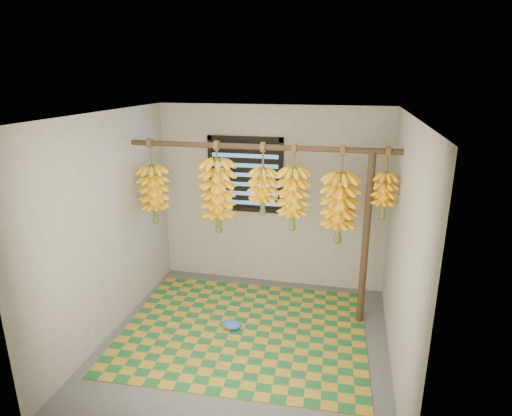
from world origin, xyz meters
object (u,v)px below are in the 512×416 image
(support_post, at_px, (366,241))
(banana_bunch_f, at_px, (384,195))
(banana_bunch_e, at_px, (339,208))
(banana_bunch_a, at_px, (154,194))
(banana_bunch_c, at_px, (263,191))
(banana_bunch_d, at_px, (293,199))
(banana_bunch_b, at_px, (218,196))
(woven_mat, at_px, (244,330))
(plastic_bag, at_px, (231,325))

(support_post, distance_m, banana_bunch_f, 0.56)
(support_post, distance_m, banana_bunch_e, 0.48)
(support_post, bearing_deg, banana_bunch_a, -180.00)
(banana_bunch_c, height_order, banana_bunch_d, same)
(banana_bunch_c, distance_m, banana_bunch_f, 1.30)
(banana_bunch_b, bearing_deg, banana_bunch_a, -180.00)
(woven_mat, bearing_deg, plastic_bag, -174.95)
(banana_bunch_a, relative_size, banana_bunch_b, 0.95)
(banana_bunch_c, bearing_deg, support_post, 0.00)
(woven_mat, xyz_separation_m, plastic_bag, (-0.14, -0.01, 0.05))
(woven_mat, bearing_deg, banana_bunch_e, 25.83)
(support_post, bearing_deg, banana_bunch_c, 180.00)
(banana_bunch_d, bearing_deg, woven_mat, -134.19)
(woven_mat, relative_size, plastic_bag, 11.95)
(plastic_bag, height_order, banana_bunch_c, banana_bunch_c)
(banana_bunch_c, relative_size, banana_bunch_f, 1.06)
(banana_bunch_f, bearing_deg, plastic_bag, -162.93)
(woven_mat, distance_m, banana_bunch_b, 1.55)
(plastic_bag, xyz_separation_m, banana_bunch_d, (0.60, 0.48, 1.38))
(banana_bunch_c, distance_m, banana_bunch_e, 0.86)
(plastic_bag, relative_size, banana_bunch_c, 0.28)
(woven_mat, bearing_deg, banana_bunch_a, 158.90)
(banana_bunch_f, bearing_deg, woven_mat, -161.79)
(banana_bunch_d, relative_size, banana_bunch_e, 0.90)
(plastic_bag, distance_m, banana_bunch_f, 2.21)
(woven_mat, height_order, banana_bunch_b, banana_bunch_b)
(banana_bunch_a, distance_m, banana_bunch_d, 1.66)
(banana_bunch_d, bearing_deg, banana_bunch_f, 0.00)
(banana_bunch_b, relative_size, banana_bunch_c, 1.31)
(support_post, bearing_deg, banana_bunch_e, 180.00)
(banana_bunch_a, relative_size, banana_bunch_d, 1.04)
(banana_bunch_f, bearing_deg, banana_bunch_a, -180.00)
(banana_bunch_c, height_order, banana_bunch_f, same)
(banana_bunch_b, height_order, banana_bunch_e, same)
(support_post, bearing_deg, plastic_bag, -161.24)
(plastic_bag, distance_m, banana_bunch_c, 1.55)
(woven_mat, bearing_deg, banana_bunch_d, 45.81)
(banana_bunch_c, distance_m, banana_bunch_d, 0.35)
(plastic_bag, xyz_separation_m, banana_bunch_b, (-0.27, 0.48, 1.36))
(banana_bunch_c, xyz_separation_m, banana_bunch_e, (0.85, 0.00, -0.14))
(support_post, distance_m, plastic_bag, 1.76)
(banana_bunch_e, bearing_deg, plastic_bag, -156.58)
(banana_bunch_b, bearing_deg, banana_bunch_d, -0.00)
(banana_bunch_b, relative_size, banana_bunch_e, 0.99)
(banana_bunch_d, distance_m, banana_bunch_f, 0.97)
(banana_bunch_d, bearing_deg, plastic_bag, -141.20)
(woven_mat, distance_m, banana_bunch_d, 1.57)
(woven_mat, distance_m, banana_bunch_f, 2.14)
(plastic_bag, xyz_separation_m, banana_bunch_e, (1.11, 0.48, 1.31))
(woven_mat, xyz_separation_m, banana_bunch_c, (0.11, 0.47, 1.50))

